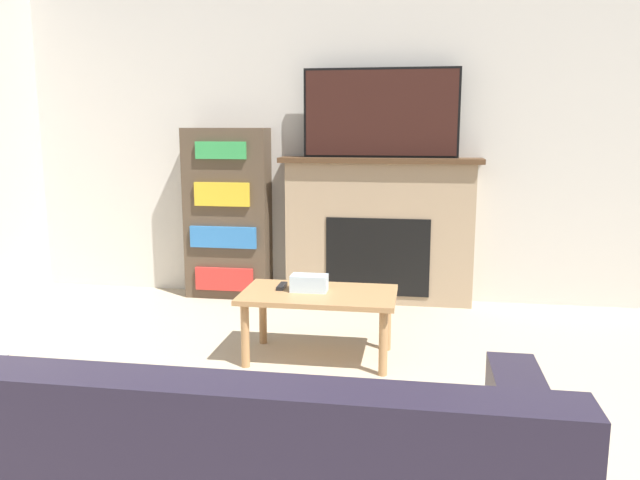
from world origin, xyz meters
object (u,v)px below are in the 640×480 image
fireplace (379,230)px  tv (381,113)px  coffee_table (319,302)px  bookshelf (228,214)px

fireplace → tv: size_ratio=1.32×
coffee_table → tv: bearing=78.4°
bookshelf → fireplace: bearing=1.1°
fireplace → bookshelf: bearing=-178.9°
fireplace → bookshelf: (-1.24, -0.02, 0.11)m
tv → coffee_table: bearing=-101.6°
bookshelf → tv: bearing=0.1°
fireplace → tv: tv is taller
tv → coffee_table: tv is taller
fireplace → tv: bearing=-90.0°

